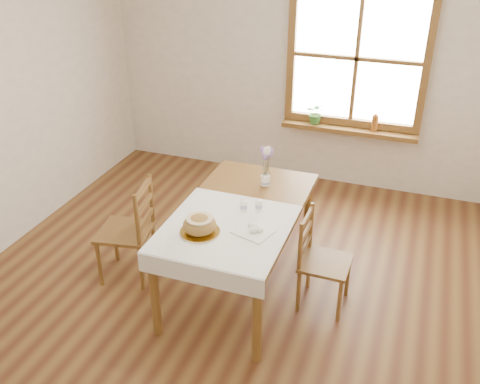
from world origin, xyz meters
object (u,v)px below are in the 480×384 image
object	(u,v)px
chair_left	(125,230)
flower_vase	(266,181)
bread_plate	(200,232)
chair_right	(326,262)
dining_table	(240,218)

from	to	relation	value
chair_left	flower_vase	distance (m)	1.25
chair_left	flower_vase	world-z (taller)	chair_left
chair_left	bread_plate	distance (m)	0.91
chair_right	flower_vase	distance (m)	0.85
chair_left	chair_right	world-z (taller)	chair_left
flower_vase	bread_plate	bearing A→B (deg)	-104.22
dining_table	chair_left	world-z (taller)	chair_left
dining_table	flower_vase	world-z (taller)	flower_vase
chair_left	chair_right	xyz separation A→B (m)	(1.66, 0.19, -0.05)
chair_right	flower_vase	size ratio (longest dim) A/B	9.24
dining_table	chair_right	xyz separation A→B (m)	(0.70, 0.02, -0.26)
dining_table	bread_plate	bearing A→B (deg)	-108.91
chair_right	chair_left	bearing A→B (deg)	97.96
dining_table	chair_right	distance (m)	0.75
dining_table	chair_left	size ratio (longest dim) A/B	1.77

